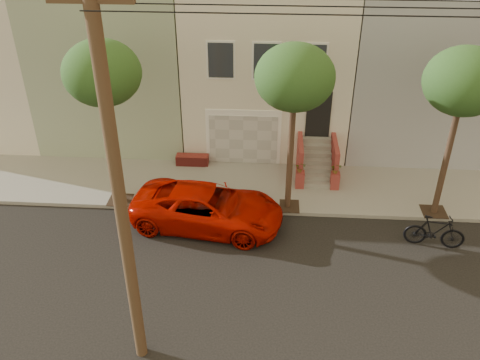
{
  "coord_description": "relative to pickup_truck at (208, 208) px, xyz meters",
  "views": [
    {
      "loc": [
        0.28,
        -12.43,
        11.18
      ],
      "look_at": [
        -0.76,
        3.0,
        1.8
      ],
      "focal_mm": 38.37,
      "sensor_mm": 36.0,
      "label": 1
    }
  ],
  "objects": [
    {
      "name": "tree_mid",
      "position": [
        2.91,
        1.18,
        4.5
      ],
      "size": [
        2.7,
        2.57,
        6.3
      ],
      "color": "#2D2116",
      "rests_on": "sidewalk"
    },
    {
      "name": "motorcycle",
      "position": [
        7.88,
        -0.7,
        -0.15
      ],
      "size": [
        2.08,
        0.86,
        1.21
      ],
      "primitive_type": "imported",
      "rotation": [
        0.0,
        0.0,
        1.42
      ],
      "color": "black",
      "rests_on": "ground"
    },
    {
      "name": "tree_left",
      "position": [
        -3.59,
        1.18,
        4.5
      ],
      "size": [
        2.7,
        2.57,
        6.3
      ],
      "color": "#2D2116",
      "rests_on": "sidewalk"
    },
    {
      "name": "house_row",
      "position": [
        1.91,
        8.46,
        2.89
      ],
      "size": [
        33.1,
        11.7,
        7.0
      ],
      "color": "beige",
      "rests_on": "sidewalk"
    },
    {
      "name": "ground",
      "position": [
        1.91,
        -2.72,
        -0.75
      ],
      "size": [
        90.0,
        90.0,
        0.0
      ],
      "primitive_type": "plane",
      "color": "black",
      "rests_on": "ground"
    },
    {
      "name": "pickup_truck",
      "position": [
        0.0,
        0.0,
        0.0
      ],
      "size": [
        5.72,
        3.24,
        1.51
      ],
      "primitive_type": "imported",
      "rotation": [
        0.0,
        0.0,
        1.43
      ],
      "color": "#B80C00",
      "rests_on": "ground"
    },
    {
      "name": "sidewalk",
      "position": [
        1.91,
        2.63,
        -0.68
      ],
      "size": [
        40.0,
        3.7,
        0.15
      ],
      "primitive_type": "cube",
      "color": "gray",
      "rests_on": "ground"
    },
    {
      "name": "tree_right",
      "position": [
        8.41,
        1.18,
        4.5
      ],
      "size": [
        2.7,
        2.57,
        6.3
      ],
      "color": "#2D2116",
      "rests_on": "sidewalk"
    }
  ]
}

